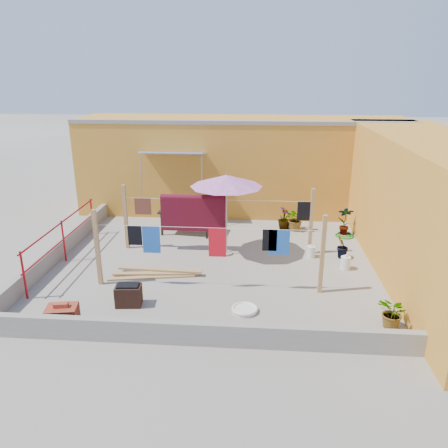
{
  "coord_description": "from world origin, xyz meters",
  "views": [
    {
      "loc": [
        1.06,
        -10.24,
        4.64
      ],
      "look_at": [
        0.23,
        0.3,
        0.95
      ],
      "focal_mm": 35.0,
      "sensor_mm": 36.0,
      "label": 1
    }
  ],
  "objects_px": {
    "water_jug_b": "(311,252)",
    "water_jug_a": "(345,263)",
    "white_basin": "(245,309)",
    "green_hose": "(345,235)",
    "plant_back_a": "(296,219)",
    "patio_umbrella": "(226,181)",
    "outdoor_table": "(187,212)",
    "brazier": "(129,295)",
    "brick_stack": "(62,316)"
  },
  "relations": [
    {
      "from": "water_jug_b",
      "to": "patio_umbrella",
      "type": "bearing_deg",
      "value": 179.43
    },
    {
      "from": "outdoor_table",
      "to": "water_jug_a",
      "type": "relative_size",
      "value": 4.4
    },
    {
      "from": "outdoor_table",
      "to": "green_hose",
      "type": "relative_size",
      "value": 3.02
    },
    {
      "from": "white_basin",
      "to": "green_hose",
      "type": "distance_m",
      "value": 5.38
    },
    {
      "from": "green_hose",
      "to": "plant_back_a",
      "type": "xyz_separation_m",
      "value": [
        -1.43,
        0.45,
        0.33
      ]
    },
    {
      "from": "patio_umbrella",
      "to": "water_jug_a",
      "type": "height_order",
      "value": "patio_umbrella"
    },
    {
      "from": "water_jug_b",
      "to": "water_jug_a",
      "type": "bearing_deg",
      "value": -41.67
    },
    {
      "from": "water_jug_a",
      "to": "plant_back_a",
      "type": "relative_size",
      "value": 0.51
    },
    {
      "from": "patio_umbrella",
      "to": "white_basin",
      "type": "xyz_separation_m",
      "value": [
        0.6,
        -2.95,
        -1.96
      ]
    },
    {
      "from": "brazier",
      "to": "white_basin",
      "type": "distance_m",
      "value": 2.44
    },
    {
      "from": "brick_stack",
      "to": "green_hose",
      "type": "xyz_separation_m",
      "value": [
        6.3,
        5.4,
        -0.18
      ]
    },
    {
      "from": "green_hose",
      "to": "plant_back_a",
      "type": "height_order",
      "value": "plant_back_a"
    },
    {
      "from": "patio_umbrella",
      "to": "water_jug_b",
      "type": "distance_m",
      "value": 2.92
    },
    {
      "from": "brick_stack",
      "to": "plant_back_a",
      "type": "relative_size",
      "value": 0.87
    },
    {
      "from": "outdoor_table",
      "to": "brazier",
      "type": "xyz_separation_m",
      "value": [
        -0.54,
        -4.39,
        -0.43
      ]
    },
    {
      "from": "plant_back_a",
      "to": "water_jug_a",
      "type": "bearing_deg",
      "value": -69.89
    },
    {
      "from": "brick_stack",
      "to": "water_jug_a",
      "type": "relative_size",
      "value": 1.7
    },
    {
      "from": "patio_umbrella",
      "to": "green_hose",
      "type": "height_order",
      "value": "patio_umbrella"
    },
    {
      "from": "patio_umbrella",
      "to": "green_hose",
      "type": "distance_m",
      "value": 4.28
    },
    {
      "from": "brick_stack",
      "to": "plant_back_a",
      "type": "bearing_deg",
      "value": 50.2
    },
    {
      "from": "water_jug_a",
      "to": "brazier",
      "type": "bearing_deg",
      "value": -155.99
    },
    {
      "from": "white_basin",
      "to": "outdoor_table",
      "type": "bearing_deg",
      "value": 113.01
    },
    {
      "from": "white_basin",
      "to": "water_jug_b",
      "type": "distance_m",
      "value": 3.37
    },
    {
      "from": "brick_stack",
      "to": "brazier",
      "type": "xyz_separation_m",
      "value": [
        1.03,
        0.9,
        0.02
      ]
    },
    {
      "from": "outdoor_table",
      "to": "brazier",
      "type": "distance_m",
      "value": 4.44
    },
    {
      "from": "water_jug_a",
      "to": "brick_stack",
      "type": "bearing_deg",
      "value": -152.54
    },
    {
      "from": "white_basin",
      "to": "water_jug_b",
      "type": "relative_size",
      "value": 1.54
    },
    {
      "from": "outdoor_table",
      "to": "brick_stack",
      "type": "height_order",
      "value": "outdoor_table"
    },
    {
      "from": "green_hose",
      "to": "plant_back_a",
      "type": "distance_m",
      "value": 1.54
    },
    {
      "from": "brazier",
      "to": "water_jug_a",
      "type": "xyz_separation_m",
      "value": [
        4.86,
        2.16,
        -0.07
      ]
    },
    {
      "from": "patio_umbrella",
      "to": "green_hose",
      "type": "bearing_deg",
      "value": 25.32
    },
    {
      "from": "white_basin",
      "to": "water_jug_b",
      "type": "height_order",
      "value": "water_jug_b"
    },
    {
      "from": "outdoor_table",
      "to": "green_hose",
      "type": "bearing_deg",
      "value": 1.33
    },
    {
      "from": "water_jug_b",
      "to": "green_hose",
      "type": "distance_m",
      "value": 2.03
    },
    {
      "from": "brazier",
      "to": "green_hose",
      "type": "bearing_deg",
      "value": 40.48
    },
    {
      "from": "patio_umbrella",
      "to": "brick_stack",
      "type": "relative_size",
      "value": 3.49
    },
    {
      "from": "brazier",
      "to": "green_hose",
      "type": "xyz_separation_m",
      "value": [
        5.27,
        4.5,
        -0.19
      ]
    },
    {
      "from": "outdoor_table",
      "to": "plant_back_a",
      "type": "bearing_deg",
      "value": 9.66
    },
    {
      "from": "water_jug_a",
      "to": "white_basin",
      "type": "bearing_deg",
      "value": -137.22
    },
    {
      "from": "brick_stack",
      "to": "green_hose",
      "type": "bearing_deg",
      "value": 40.56
    },
    {
      "from": "brazier",
      "to": "plant_back_a",
      "type": "distance_m",
      "value": 6.26
    },
    {
      "from": "outdoor_table",
      "to": "plant_back_a",
      "type": "xyz_separation_m",
      "value": [
        3.3,
        0.56,
        -0.3
      ]
    },
    {
      "from": "brick_stack",
      "to": "green_hose",
      "type": "height_order",
      "value": "brick_stack"
    },
    {
      "from": "green_hose",
      "to": "water_jug_a",
      "type": "bearing_deg",
      "value": -100.02
    },
    {
      "from": "water_jug_b",
      "to": "plant_back_a",
      "type": "distance_m",
      "value": 2.12
    },
    {
      "from": "water_jug_b",
      "to": "brazier",
      "type": "bearing_deg",
      "value": -145.08
    },
    {
      "from": "brazier",
      "to": "water_jug_b",
      "type": "relative_size",
      "value": 1.59
    },
    {
      "from": "water_jug_a",
      "to": "outdoor_table",
      "type": "bearing_deg",
      "value": 152.77
    },
    {
      "from": "green_hose",
      "to": "brazier",
      "type": "bearing_deg",
      "value": -139.52
    },
    {
      "from": "brick_stack",
      "to": "brazier",
      "type": "bearing_deg",
      "value": 40.96
    }
  ]
}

